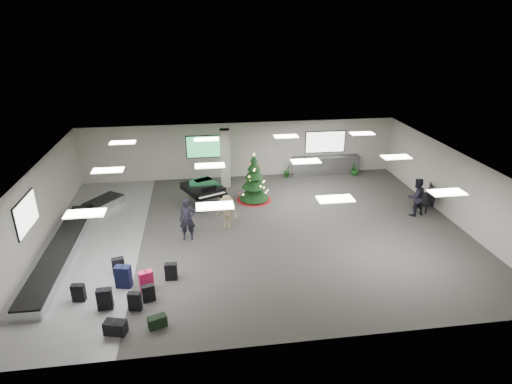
{
  "coord_description": "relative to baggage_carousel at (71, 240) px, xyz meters",
  "views": [
    {
      "loc": [
        -2.45,
        -16.54,
        8.81
      ],
      "look_at": [
        0.04,
        1.0,
        1.45
      ],
      "focal_mm": 30.0,
      "sensor_mm": 36.0,
      "label": 1
    }
  ],
  "objects": [
    {
      "name": "traveler_a",
      "position": [
        4.81,
        -0.21,
        0.71
      ],
      "size": [
        0.7,
        0.48,
        1.85
      ],
      "primitive_type": "imported",
      "rotation": [
        0.0,
        0.0,
        -0.06
      ],
      "color": "black",
      "rests_on": "ground"
    },
    {
      "name": "green_duffel",
      "position": [
        3.89,
        -5.66,
        -0.03
      ],
      "size": [
        0.61,
        0.45,
        0.39
      ],
      "rotation": [
        0.0,
        0.0,
        0.36
      ],
      "color": "black",
      "rests_on": "ground"
    },
    {
      "name": "service_counter",
      "position": [
        12.84,
        6.73,
        0.33
      ],
      "size": [
        4.05,
        0.65,
        1.08
      ],
      "color": "silver",
      "rests_on": "ground"
    },
    {
      "name": "traveler_b",
      "position": [
        6.52,
        0.57,
        0.57
      ],
      "size": [
        1.16,
        0.94,
        1.57
      ],
      "primitive_type": "imported",
      "rotation": [
        0.0,
        0.0,
        -0.41
      ],
      "color": "#877953",
      "rests_on": "ground"
    },
    {
      "name": "traveler_bench",
      "position": [
        15.4,
        0.67,
        0.71
      ],
      "size": [
        1.03,
        0.88,
        1.84
      ],
      "primitive_type": "imported",
      "rotation": [
        0.0,
        0.0,
        3.37
      ],
      "color": "black",
      "rests_on": "ground"
    },
    {
      "name": "navy_suitcase",
      "position": [
        2.6,
        -3.38,
        0.2
      ],
      "size": [
        0.58,
        0.42,
        0.84
      ],
      "rotation": [
        0.0,
        0.0,
        -0.22
      ],
      "color": "black",
      "rests_on": "ground"
    },
    {
      "name": "room_envelope",
      "position": [
        7.46,
        0.75,
        2.12
      ],
      "size": [
        18.02,
        14.02,
        3.21
      ],
      "color": "#9E9B90",
      "rests_on": "ground"
    },
    {
      "name": "suitcase_0",
      "position": [
        2.17,
        -4.54,
        0.15
      ],
      "size": [
        0.48,
        0.28,
        0.75
      ],
      "rotation": [
        0.0,
        0.0,
        0.03
      ],
      "color": "black",
      "rests_on": "ground"
    },
    {
      "name": "black_duffel",
      "position": [
        2.68,
        -5.79,
        -0.0
      ],
      "size": [
        0.72,
        0.51,
        0.45
      ],
      "rotation": [
        0.0,
        0.0,
        -0.26
      ],
      "color": "black",
      "rests_on": "ground"
    },
    {
      "name": "baggage_carousel",
      "position": [
        0.0,
        0.0,
        0.0
      ],
      "size": [
        2.28,
        9.71,
        0.43
      ],
      "color": "silver",
      "rests_on": "ground"
    },
    {
      "name": "suitcase_1",
      "position": [
        3.13,
        -4.72,
        0.1
      ],
      "size": [
        0.44,
        0.29,
        0.65
      ],
      "rotation": [
        0.0,
        0.0,
        -0.2
      ],
      "color": "black",
      "rests_on": "ground"
    },
    {
      "name": "potted_plant_left",
      "position": [
        10.51,
        6.58,
        0.18
      ],
      "size": [
        0.55,
        0.54,
        0.78
      ],
      "primitive_type": "imported",
      "rotation": [
        0.0,
        0.0,
        0.66
      ],
      "color": "#144019",
      "rests_on": "ground"
    },
    {
      "name": "potted_plant_right",
      "position": [
        14.55,
        6.33,
        0.15
      ],
      "size": [
        0.52,
        0.52,
        0.72
      ],
      "primitive_type": "imported",
      "rotation": [
        0.0,
        0.0,
        1.95
      ],
      "color": "#144019",
      "rests_on": "ground"
    },
    {
      "name": "suitcase_8",
      "position": [
        2.29,
        -2.52,
        0.11
      ],
      "size": [
        0.49,
        0.35,
        0.66
      ],
      "rotation": [
        0.0,
        0.0,
        0.26
      ],
      "color": "black",
      "rests_on": "ground"
    },
    {
      "name": "pink_suitcase",
      "position": [
        3.4,
        -3.69,
        0.15
      ],
      "size": [
        0.53,
        0.41,
        0.76
      ],
      "rotation": [
        0.0,
        0.0,
        0.35
      ],
      "color": "#DB1C54",
      "rests_on": "ground"
    },
    {
      "name": "bench",
      "position": [
        16.39,
        1.34,
        0.39
      ],
      "size": [
        1.18,
        1.78,
        1.07
      ],
      "rotation": [
        0.0,
        0.0,
        -0.38
      ],
      "color": "black",
      "rests_on": "ground"
    },
    {
      "name": "suitcase_7",
      "position": [
        3.52,
        -4.31,
        0.08
      ],
      "size": [
        0.45,
        0.31,
        0.61
      ],
      "rotation": [
        0.0,
        0.0,
        0.27
      ],
      "color": "black",
      "rests_on": "ground"
    },
    {
      "name": "suitcase_5",
      "position": [
        1.23,
        -3.99,
        0.1
      ],
      "size": [
        0.44,
        0.26,
        0.64
      ],
      "rotation": [
        0.0,
        0.0,
        -0.09
      ],
      "color": "black",
      "rests_on": "ground"
    },
    {
      "name": "ground",
      "position": [
        7.84,
        0.08,
        -0.21
      ],
      "size": [
        18.0,
        18.0,
        0.0
      ],
      "primitive_type": "plane",
      "color": "#383633",
      "rests_on": "ground"
    },
    {
      "name": "suitcase_3",
      "position": [
        4.21,
        -3.15,
        0.11
      ],
      "size": [
        0.44,
        0.26,
        0.66
      ],
      "rotation": [
        0.0,
        0.0,
        -0.07
      ],
      "color": "black",
      "rests_on": "ground"
    },
    {
      "name": "grand_piano",
      "position": [
        5.55,
        3.29,
        0.64
      ],
      "size": [
        2.32,
        2.56,
        1.2
      ],
      "rotation": [
        0.0,
        0.0,
        0.43
      ],
      "color": "black",
      "rests_on": "ground"
    },
    {
      "name": "christmas_tree",
      "position": [
        8.12,
        3.49,
        0.67
      ],
      "size": [
        1.8,
        1.8,
        2.57
      ],
      "color": "#681109",
      "rests_on": "ground"
    }
  ]
}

